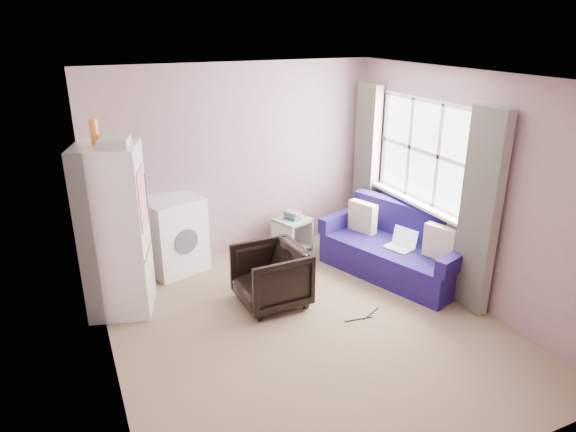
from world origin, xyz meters
name	(u,v)px	position (x,y,z in m)	size (l,w,h in m)	color
room	(311,212)	(0.02, 0.01, 1.25)	(3.84, 4.24, 2.54)	#8B735B
armchair	(271,274)	(-0.17, 0.58, 0.37)	(0.71, 0.67, 0.73)	black
fridge	(115,230)	(-1.68, 1.14, 0.93)	(0.78, 0.78, 2.07)	white
washing_machine	(172,232)	(-0.95, 1.90, 0.49)	(0.84, 0.84, 0.95)	white
side_table	(292,232)	(0.65, 1.78, 0.27)	(0.53, 0.53, 0.56)	#A4A3A1
sofa	(398,250)	(1.56, 0.63, 0.30)	(1.38, 2.01, 0.82)	navy
window_dressing	(415,184)	(1.78, 0.70, 1.11)	(0.17, 2.62, 2.18)	white
floor_cables	(365,316)	(0.63, -0.11, 0.01)	(0.49, 0.16, 0.01)	black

